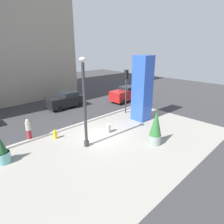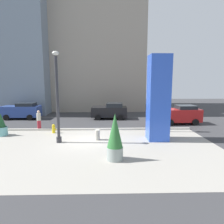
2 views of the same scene
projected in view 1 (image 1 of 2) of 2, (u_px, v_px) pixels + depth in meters
ground_plane at (72, 123)px, 17.88m from camera, size 60.00×60.00×0.00m
plaza_pavement at (119, 146)px, 13.82m from camera, size 18.00×10.00×0.02m
curb_strip at (78, 125)px, 17.26m from camera, size 18.00×0.24×0.16m
lamp_post at (85, 106)px, 12.80m from camera, size 0.44×0.44×6.19m
art_pillar_blue at (142, 89)px, 17.78m from camera, size 1.44×1.44×6.05m
potted_plant_mid_plaza at (156, 128)px, 13.68m from camera, size 0.89×0.89×2.57m
potted_plant_by_pillar at (2, 151)px, 11.61m from camera, size 0.88×0.88×1.80m
fire_hydrant at (55, 134)px, 14.77m from camera, size 0.36×0.26×0.75m
concrete_bollard at (108, 128)px, 15.79m from camera, size 0.36×0.36×0.75m
traffic_light_far_side at (126, 85)px, 19.59m from camera, size 0.28×0.42×4.54m
car_curb_east at (65, 100)px, 21.93m from camera, size 4.01×2.22×1.80m
car_curb_west at (125, 94)px, 24.56m from camera, size 4.04×2.11×1.86m
pedestrian_on_sidewalk at (28, 129)px, 14.29m from camera, size 0.49×0.49×1.74m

